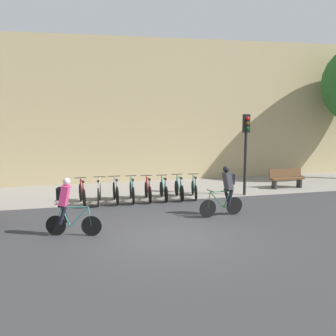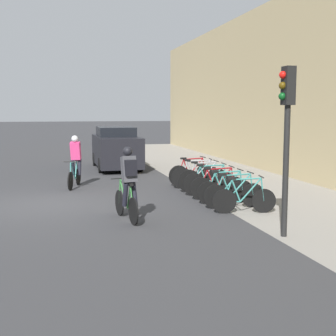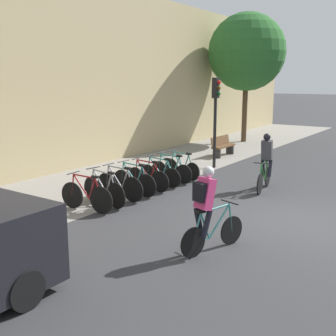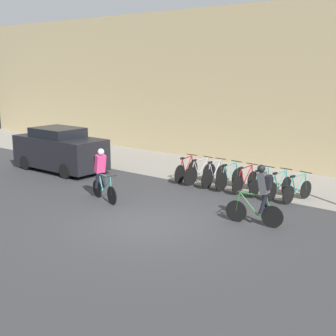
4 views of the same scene
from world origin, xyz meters
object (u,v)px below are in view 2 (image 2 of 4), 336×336
Objects in this scene: cyclist_pink at (75,159)px; cyclist_grey at (128,182)px; parked_bike_4 at (217,186)px; parked_car at (116,148)px; parked_bike_1 at (197,176)px; parked_bike_7 at (244,198)px; parked_bike_3 at (210,182)px; parked_bike_5 at (225,190)px; parked_bike_2 at (204,179)px; traffic_light_pole at (287,120)px; parked_bike_6 at (234,193)px; parked_bike_0 at (192,173)px.

cyclist_grey reaches higher than cyclist_pink.
parked_car is (-7.94, -1.91, 0.50)m from parked_bike_4.
parked_bike_7 is at bearing -0.01° from parked_bike_1.
parked_bike_5 is at bearing -0.03° from parked_bike_3.
parked_bike_3 is (0.65, -0.00, -0.01)m from parked_bike_2.
parked_car is at bearing -169.09° from parked_bike_7.
parked_bike_7 is at bearing -0.02° from parked_bike_3.
parked_bike_2 is 0.49× the size of traffic_light_pole.
parked_bike_1 is at bearing 179.27° from traffic_light_pole.
parked_bike_6 is at bearing 40.60° from cyclist_pink.
parked_bike_5 is 1.02× the size of parked_bike_7.
cyclist_pink is at bearing -143.14° from parked_bike_7.
parked_bike_1 is at bearing 179.99° from parked_bike_4.
cyclist_pink is 6.54m from parked_bike_7.
parked_bike_2 is 3.27m from parked_bike_7.
parked_bike_1 is at bearing 71.77° from cyclist_pink.
parked_car reaches higher than parked_bike_2.
parked_bike_4 is at bearing 179.98° from parked_bike_7.
parked_bike_4 is (2.62, -0.00, -0.02)m from parked_bike_0.
parked_bike_0 is 0.97× the size of parked_bike_1.
parked_bike_2 is at bearing 63.59° from cyclist_pink.
parked_bike_0 is 5.67m from parked_car.
cyclist_grey is 1.06× the size of parked_bike_4.
parked_bike_4 is at bearing 50.25° from cyclist_pink.
parked_bike_7 is at bearing 10.91° from parked_car.
cyclist_grey reaches higher than parked_bike_5.
cyclist_grey is 5.65m from parked_bike_0.
parked_bike_0 is 1.96m from parked_bike_3.
cyclist_grey reaches higher than parked_bike_2.
cyclist_grey is (5.41, 0.95, -0.00)m from cyclist_pink.
parked_bike_5 is at bearing 116.90° from cyclist_grey.
cyclist_grey is 4.60m from parked_bike_2.
traffic_light_pole is 12.36m from parked_car.
parked_bike_0 is 0.39× the size of parked_car.
cyclist_grey is at bearing -53.94° from parked_bike_4.
traffic_light_pole reaches higher than cyclist_pink.
parked_bike_2 reaches higher than parked_bike_6.
parked_bike_4 is 8.18m from parked_car.
traffic_light_pole is at bearing -1.55° from parked_bike_6.
cyclist_pink is at bearing -152.78° from traffic_light_pole.
parked_bike_1 is 1.96m from parked_bike_4.
parked_bike_5 is (-1.50, 2.97, -0.56)m from cyclist_grey.
parked_bike_3 is 2.62m from parked_bike_7.
parked_bike_6 is (1.31, -0.00, -0.00)m from parked_bike_4.
parked_car is at bearing 156.86° from cyclist_pink.
parked_bike_0 reaches higher than parked_bike_3.
parked_bike_0 is 3.93m from parked_bike_6.
cyclist_grey reaches higher than parked_bike_6.
traffic_light_pole reaches higher than parked_bike_6.
parked_bike_1 is at bearing 179.99° from parked_bike_7.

